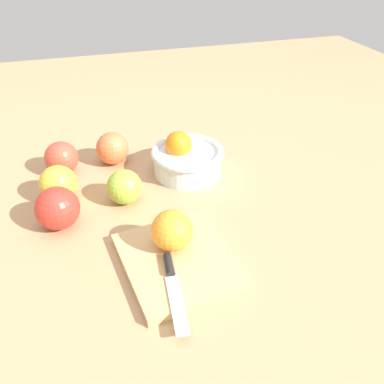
{
  "coord_description": "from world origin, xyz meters",
  "views": [
    {
      "loc": [
        0.59,
        -0.12,
        0.49
      ],
      "look_at": [
        -0.02,
        0.06,
        0.04
      ],
      "focal_mm": 36.2,
      "sensor_mm": 36.0,
      "label": 1
    }
  ],
  "objects_px": {
    "cutting_board": "(178,260)",
    "apple_front_left_2": "(58,184)",
    "apple_front_left": "(62,158)",
    "apple_front_left_5": "(124,187)",
    "orange_on_board": "(172,230)",
    "bowl": "(187,158)",
    "apple_front_left_4": "(58,208)",
    "apple_front_left_3": "(112,148)",
    "knife": "(172,281)"
  },
  "relations": [
    {
      "from": "cutting_board",
      "to": "apple_front_left_2",
      "type": "xyz_separation_m",
      "value": [
        -0.26,
        -0.19,
        0.03
      ]
    },
    {
      "from": "apple_front_left",
      "to": "apple_front_left_5",
      "type": "relative_size",
      "value": 1.05
    },
    {
      "from": "apple_front_left_2",
      "to": "orange_on_board",
      "type": "bearing_deg",
      "value": 39.59
    },
    {
      "from": "bowl",
      "to": "apple_front_left_4",
      "type": "xyz_separation_m",
      "value": [
        0.12,
        -0.29,
        0.0
      ]
    },
    {
      "from": "bowl",
      "to": "apple_front_left",
      "type": "distance_m",
      "value": 0.29
    },
    {
      "from": "apple_front_left_5",
      "to": "cutting_board",
      "type": "bearing_deg",
      "value": 15.87
    },
    {
      "from": "cutting_board",
      "to": "apple_front_left_4",
      "type": "distance_m",
      "value": 0.25
    },
    {
      "from": "cutting_board",
      "to": "apple_front_left",
      "type": "relative_size",
      "value": 2.68
    },
    {
      "from": "apple_front_left_5",
      "to": "orange_on_board",
      "type": "bearing_deg",
      "value": 17.7
    },
    {
      "from": "apple_front_left_3",
      "to": "apple_front_left_5",
      "type": "distance_m",
      "value": 0.17
    },
    {
      "from": "apple_front_left_2",
      "to": "apple_front_left_3",
      "type": "xyz_separation_m",
      "value": [
        -0.12,
        0.13,
        0.0
      ]
    },
    {
      "from": "knife",
      "to": "cutting_board",
      "type": "bearing_deg",
      "value": 156.34
    },
    {
      "from": "apple_front_left_2",
      "to": "knife",
      "type": "bearing_deg",
      "value": 28.36
    },
    {
      "from": "apple_front_left_3",
      "to": "apple_front_left_4",
      "type": "height_order",
      "value": "apple_front_left_4"
    },
    {
      "from": "cutting_board",
      "to": "apple_front_left_3",
      "type": "bearing_deg",
      "value": -170.53
    },
    {
      "from": "orange_on_board",
      "to": "knife",
      "type": "bearing_deg",
      "value": -14.62
    },
    {
      "from": "orange_on_board",
      "to": "apple_front_left_4",
      "type": "xyz_separation_m",
      "value": [
        -0.14,
        -0.19,
        -0.01
      ]
    },
    {
      "from": "bowl",
      "to": "knife",
      "type": "xyz_separation_m",
      "value": [
        0.33,
        -0.12,
        -0.02
      ]
    },
    {
      "from": "orange_on_board",
      "to": "apple_front_left",
      "type": "relative_size",
      "value": 0.95
    },
    {
      "from": "orange_on_board",
      "to": "apple_front_left_2",
      "type": "xyz_separation_m",
      "value": [
        -0.23,
        -0.19,
        -0.01
      ]
    },
    {
      "from": "bowl",
      "to": "apple_front_left_2",
      "type": "distance_m",
      "value": 0.29
    },
    {
      "from": "apple_front_left_2",
      "to": "apple_front_left_3",
      "type": "distance_m",
      "value": 0.17
    },
    {
      "from": "orange_on_board",
      "to": "apple_front_left",
      "type": "height_order",
      "value": "orange_on_board"
    },
    {
      "from": "apple_front_left_2",
      "to": "apple_front_left_4",
      "type": "distance_m",
      "value": 0.09
    },
    {
      "from": "orange_on_board",
      "to": "apple_front_left",
      "type": "distance_m",
      "value": 0.38
    },
    {
      "from": "knife",
      "to": "apple_front_left_4",
      "type": "relative_size",
      "value": 1.86
    },
    {
      "from": "orange_on_board",
      "to": "apple_front_left_2",
      "type": "relative_size",
      "value": 0.94
    },
    {
      "from": "cutting_board",
      "to": "apple_front_left_4",
      "type": "relative_size",
      "value": 2.45
    },
    {
      "from": "cutting_board",
      "to": "apple_front_left_4",
      "type": "height_order",
      "value": "apple_front_left_4"
    },
    {
      "from": "apple_front_left_4",
      "to": "apple_front_left_5",
      "type": "xyz_separation_m",
      "value": [
        -0.04,
        0.13,
        -0.01
      ]
    },
    {
      "from": "apple_front_left",
      "to": "apple_front_left_4",
      "type": "xyz_separation_m",
      "value": [
        0.2,
        -0.01,
        0.0
      ]
    },
    {
      "from": "bowl",
      "to": "cutting_board",
      "type": "distance_m",
      "value": 0.3
    },
    {
      "from": "apple_front_left_4",
      "to": "bowl",
      "type": "bearing_deg",
      "value": 112.24
    },
    {
      "from": "knife",
      "to": "apple_front_left_2",
      "type": "relative_size",
      "value": 2.01
    },
    {
      "from": "apple_front_left_3",
      "to": "knife",
      "type": "bearing_deg",
      "value": 5.27
    },
    {
      "from": "apple_front_left_3",
      "to": "apple_front_left_2",
      "type": "bearing_deg",
      "value": -46.6
    },
    {
      "from": "apple_front_left_2",
      "to": "apple_front_left_5",
      "type": "xyz_separation_m",
      "value": [
        0.05,
        0.13,
        -0.0
      ]
    },
    {
      "from": "apple_front_left",
      "to": "apple_front_left_4",
      "type": "distance_m",
      "value": 0.2
    },
    {
      "from": "apple_front_left_4",
      "to": "apple_front_left_3",
      "type": "bearing_deg",
      "value": 148.6
    },
    {
      "from": "knife",
      "to": "bowl",
      "type": "bearing_deg",
      "value": 160.42
    },
    {
      "from": "cutting_board",
      "to": "apple_front_left_5",
      "type": "bearing_deg",
      "value": -164.13
    },
    {
      "from": "knife",
      "to": "orange_on_board",
      "type": "bearing_deg",
      "value": 165.38
    },
    {
      "from": "knife",
      "to": "apple_front_left_3",
      "type": "distance_m",
      "value": 0.43
    },
    {
      "from": "knife",
      "to": "apple_front_left_4",
      "type": "height_order",
      "value": "apple_front_left_4"
    },
    {
      "from": "apple_front_left_5",
      "to": "apple_front_left_2",
      "type": "bearing_deg",
      "value": -110.25
    },
    {
      "from": "apple_front_left",
      "to": "apple_front_left_3",
      "type": "relative_size",
      "value": 0.98
    },
    {
      "from": "cutting_board",
      "to": "knife",
      "type": "bearing_deg",
      "value": -23.66
    },
    {
      "from": "knife",
      "to": "apple_front_left_5",
      "type": "distance_m",
      "value": 0.26
    },
    {
      "from": "bowl",
      "to": "apple_front_left_5",
      "type": "xyz_separation_m",
      "value": [
        0.07,
        -0.15,
        -0.0
      ]
    },
    {
      "from": "bowl",
      "to": "apple_front_left_3",
      "type": "distance_m",
      "value": 0.18
    }
  ]
}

